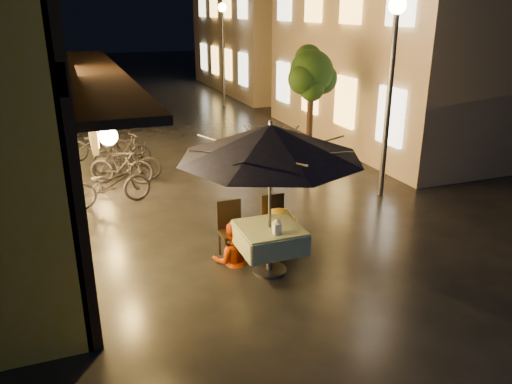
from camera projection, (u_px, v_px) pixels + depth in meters
name	position (u px, v px, depth m)	size (l,w,h in m)	color
ground	(299.00, 253.00, 8.64)	(90.00, 90.00, 0.00)	black
east_building_near	(429.00, 28.00, 15.66)	(7.30, 9.30, 6.80)	#BAA28E
east_building_far	(283.00, 16.00, 25.67)	(7.30, 10.30, 7.30)	#BAA28E
street_tree	(312.00, 75.00, 12.57)	(1.43, 1.20, 3.15)	black
streetlamp_near	(392.00, 63.00, 10.39)	(0.36, 0.36, 4.23)	#59595E
streetlamp_far	(223.00, 36.00, 20.93)	(0.36, 0.36, 4.23)	#59595E
cafe_table	(269.00, 238.00, 7.86)	(0.99, 0.99, 0.78)	#59595E
patio_umbrella	(270.00, 141.00, 7.32)	(2.83, 2.83, 2.46)	#59595E
cafe_chair_left	(231.00, 226.00, 8.39)	(0.42, 0.42, 0.97)	black
cafe_chair_right	(275.00, 220.00, 8.66)	(0.42, 0.42, 0.97)	black
table_lantern	(277.00, 226.00, 7.49)	(0.16, 0.16, 0.25)	white
person_orange	(232.00, 223.00, 8.11)	(0.68, 0.53, 1.40)	#BB3600
person_yellow	(279.00, 210.00, 8.37)	(1.04, 0.60, 1.61)	yellow
bicycle_0	(109.00, 185.00, 10.61)	(0.62, 1.77, 0.93)	black
bicycle_1	(121.00, 165.00, 11.92)	(0.44, 1.57, 0.95)	black
bicycle_2	(126.00, 162.00, 12.24)	(0.59, 1.70, 0.90)	black
bicycle_3	(122.00, 153.00, 12.90)	(0.46, 1.62, 0.97)	black
bicycle_4	(99.00, 144.00, 13.81)	(0.61, 1.75, 0.92)	black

